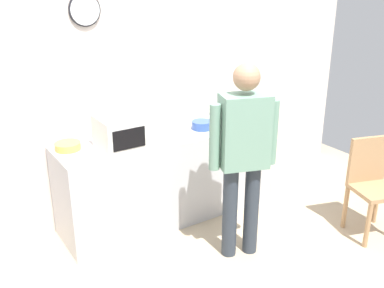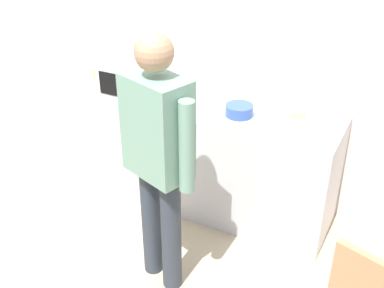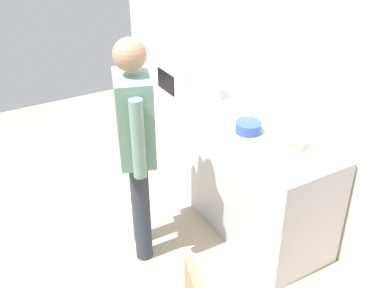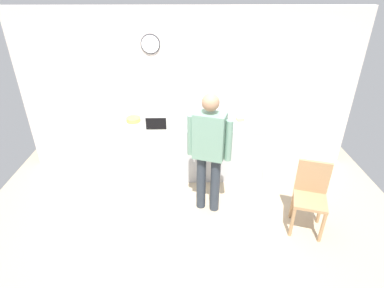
{
  "view_description": "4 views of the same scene",
  "coord_description": "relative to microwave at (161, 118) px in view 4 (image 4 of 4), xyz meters",
  "views": [
    {
      "loc": [
        -1.99,
        -2.36,
        2.38
      ],
      "look_at": [
        0.02,
        0.74,
        0.96
      ],
      "focal_mm": 41.79,
      "sensor_mm": 36.0,
      "label": 1
    },
    {
      "loc": [
        1.53,
        -1.77,
        2.44
      ],
      "look_at": [
        0.25,
        0.72,
        0.84
      ],
      "focal_mm": 44.55,
      "sensor_mm": 36.0,
      "label": 2
    },
    {
      "loc": [
        2.77,
        -0.73,
        2.51
      ],
      "look_at": [
        0.23,
        0.76,
        0.82
      ],
      "focal_mm": 41.23,
      "sensor_mm": 36.0,
      "label": 3
    },
    {
      "loc": [
        -0.05,
        -3.13,
        2.92
      ],
      "look_at": [
        0.02,
        0.75,
        0.81
      ],
      "focal_mm": 28.34,
      "sensor_mm": 36.0,
      "label": 4
    }
  ],
  "objects": [
    {
      "name": "mixing_bowl",
      "position": [
        -0.47,
        0.23,
        -0.12
      ],
      "size": [
        0.23,
        0.23,
        0.06
      ],
      "primitive_type": "cylinder",
      "color": "gold",
      "rests_on": "kitchen_counter"
    },
    {
      "name": "fork_utensil",
      "position": [
        1.02,
        -0.12,
        -0.15
      ],
      "size": [
        0.12,
        0.14,
        0.01
      ],
      "primitive_type": "cube",
      "rotation": [
        0.0,
        0.0,
        2.25
      ],
      "color": "silver",
      "rests_on": "kitchen_counter"
    },
    {
      "name": "spoon_utensil",
      "position": [
        -0.11,
        0.38,
        -0.15
      ],
      "size": [
        0.04,
        0.17,
        0.01
      ],
      "primitive_type": "cube",
      "rotation": [
        0.0,
        0.0,
        1.68
      ],
      "color": "silver",
      "rests_on": "kitchen_counter"
    },
    {
      "name": "salad_bowl",
      "position": [
        0.85,
        0.04,
        -0.11
      ],
      "size": [
        0.2,
        0.2,
        0.08
      ],
      "primitive_type": "cylinder",
      "color": "#33519E",
      "rests_on": "kitchen_counter"
    },
    {
      "name": "wooden_chair",
      "position": [
        1.96,
        -1.2,
        -0.53
      ],
      "size": [
        0.5,
        0.5,
        0.94
      ],
      "color": "#A87F56",
      "rests_on": "ground_plane"
    },
    {
      "name": "sandwich_plate",
      "position": [
        1.25,
        0.2,
        -0.13
      ],
      "size": [
        0.25,
        0.25,
        0.07
      ],
      "color": "white",
      "rests_on": "kitchen_counter"
    },
    {
      "name": "back_wall",
      "position": [
        0.44,
        0.48,
        0.25
      ],
      "size": [
        5.4,
        0.13,
        2.6
      ],
      "color": "silver",
      "rests_on": "ground_plane"
    },
    {
      "name": "kitchen_counter",
      "position": [
        0.49,
        0.1,
        -0.6
      ],
      "size": [
        2.21,
        0.62,
        0.9
      ],
      "primitive_type": "cube",
      "color": "#B7B7BC",
      "rests_on": "ground_plane"
    },
    {
      "name": "microwave",
      "position": [
        0.0,
        0.0,
        0.0
      ],
      "size": [
        0.5,
        0.39,
        0.3
      ],
      "color": "silver",
      "rests_on": "kitchen_counter"
    },
    {
      "name": "ground_plane",
      "position": [
        0.44,
        -1.12,
        -1.05
      ],
      "size": [
        6.0,
        6.0,
        0.0
      ],
      "primitive_type": "plane",
      "color": "tan"
    },
    {
      "name": "cereal_bowl",
      "position": [
        0.56,
        0.16,
        -0.12
      ],
      "size": [
        0.2,
        0.2,
        0.07
      ],
      "primitive_type": "cylinder",
      "color": "white",
      "rests_on": "kitchen_counter"
    },
    {
      "name": "person_standing",
      "position": [
        0.68,
        -0.82,
        -0.04
      ],
      "size": [
        0.56,
        0.36,
        1.73
      ],
      "color": "#2A323C",
      "rests_on": "ground_plane"
    }
  ]
}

